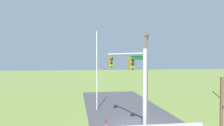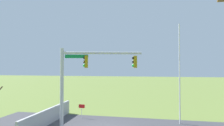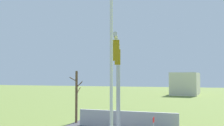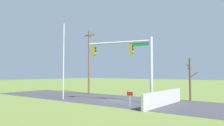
{
  "view_description": "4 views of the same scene",
  "coord_description": "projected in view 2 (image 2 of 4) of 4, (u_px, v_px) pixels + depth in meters",
  "views": [
    {
      "loc": [
        18.91,
        -5.04,
        5.49
      ],
      "look_at": [
        -0.24,
        -2.12,
        4.99
      ],
      "focal_mm": 38.3,
      "sensor_mm": 36.0,
      "label": 1
    },
    {
      "loc": [
        -3.16,
        13.05,
        4.56
      ],
      "look_at": [
        -0.41,
        -0.9,
        4.89
      ],
      "focal_mm": 30.0,
      "sensor_mm": 36.0,
      "label": 2
    },
    {
      "loc": [
        -13.06,
        -5.3,
        3.77
      ],
      "look_at": [
        -0.54,
        -1.29,
        4.5
      ],
      "focal_mm": 39.69,
      "sensor_mm": 36.0,
      "label": 3
    },
    {
      "loc": [
        12.17,
        -17.88,
        2.71
      ],
      "look_at": [
        0.21,
        -2.02,
        3.7
      ],
      "focal_mm": 34.17,
      "sensor_mm": 36.0,
      "label": 4
    }
  ],
  "objects": [
    {
      "name": "open_sign",
      "position": [
        82.0,
        108.0,
        16.79
      ],
      "size": [
        0.56,
        0.04,
        1.22
      ],
      "color": "silver",
      "rests_on": "ground_plane"
    },
    {
      "name": "retaining_fence",
      "position": [
        49.0,
        116.0,
        14.95
      ],
      "size": [
        0.2,
        7.45,
        1.25
      ],
      "primitive_type": "cube",
      "color": "#A8A8AD",
      "rests_on": "ground_plane"
    },
    {
      "name": "sidewalk_corner",
      "position": [
        50.0,
        126.0,
        14.62
      ],
      "size": [
        6.0,
        6.0,
        0.01
      ],
      "primitive_type": "cube",
      "color": "#B7B5AD",
      "rests_on": "ground_plane"
    },
    {
      "name": "signal_mast",
      "position": [
        84.0,
        72.0,
        14.64
      ],
      "size": [
        6.21,
        1.86,
        6.05
      ],
      "color": "#B2B5BA",
      "rests_on": "ground_plane"
    },
    {
      "name": "flagpole",
      "position": [
        180.0,
        74.0,
        15.15
      ],
      "size": [
        0.1,
        0.1,
        8.11
      ],
      "primitive_type": "cylinder",
      "color": "silver",
      "rests_on": "ground_plane"
    }
  ]
}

